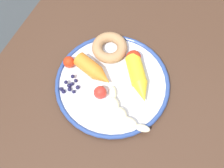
{
  "coord_description": "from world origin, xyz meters",
  "views": [
    {
      "loc": [
        0.33,
        0.14,
        1.49
      ],
      "look_at": [
        0.0,
        -0.02,
        0.75
      ],
      "focal_mm": 47.43,
      "sensor_mm": 36.0,
      "label": 1
    }
  ],
  "objects_px": {
    "banana": "(123,112)",
    "carrot_yellow": "(138,79)",
    "blueberry_pile": "(70,86)",
    "carrot_orange": "(94,70)",
    "tomato_far": "(134,58)",
    "dining_table": "(117,100)",
    "tomato_near": "(100,93)",
    "tomato_mid": "(70,61)",
    "donut": "(110,47)",
    "plate": "(112,84)"
  },
  "relations": [
    {
      "from": "banana",
      "to": "carrot_yellow",
      "type": "height_order",
      "value": "carrot_yellow"
    },
    {
      "from": "carrot_yellow",
      "to": "blueberry_pile",
      "type": "height_order",
      "value": "carrot_yellow"
    },
    {
      "from": "carrot_orange",
      "to": "banana",
      "type": "bearing_deg",
      "value": 58.47
    },
    {
      "from": "tomato_far",
      "to": "dining_table",
      "type": "bearing_deg",
      "value": -5.51
    },
    {
      "from": "carrot_yellow",
      "to": "tomato_near",
      "type": "xyz_separation_m",
      "value": [
        0.08,
        -0.08,
        -0.0
      ]
    },
    {
      "from": "tomato_mid",
      "to": "dining_table",
      "type": "bearing_deg",
      "value": 88.52
    },
    {
      "from": "banana",
      "to": "donut",
      "type": "xyz_separation_m",
      "value": [
        -0.17,
        -0.12,
        0.0
      ]
    },
    {
      "from": "plate",
      "to": "tomato_mid",
      "type": "xyz_separation_m",
      "value": [
        -0.01,
        -0.14,
        0.02
      ]
    },
    {
      "from": "banana",
      "to": "plate",
      "type": "bearing_deg",
      "value": -136.96
    },
    {
      "from": "blueberry_pile",
      "to": "carrot_yellow",
      "type": "bearing_deg",
      "value": 119.5
    },
    {
      "from": "carrot_orange",
      "to": "tomato_far",
      "type": "height_order",
      "value": "tomato_far"
    },
    {
      "from": "carrot_orange",
      "to": "donut",
      "type": "bearing_deg",
      "value": 176.58
    },
    {
      "from": "banana",
      "to": "tomato_far",
      "type": "relative_size",
      "value": 3.51
    },
    {
      "from": "dining_table",
      "to": "blueberry_pile",
      "type": "bearing_deg",
      "value": -62.29
    },
    {
      "from": "banana",
      "to": "carrot_orange",
      "type": "bearing_deg",
      "value": -121.53
    },
    {
      "from": "tomato_mid",
      "to": "blueberry_pile",
      "type": "bearing_deg",
      "value": 28.55
    },
    {
      "from": "tomato_near",
      "to": "dining_table",
      "type": "bearing_deg",
      "value": 147.93
    },
    {
      "from": "donut",
      "to": "carrot_yellow",
      "type": "bearing_deg",
      "value": 61.81
    },
    {
      "from": "dining_table",
      "to": "carrot_yellow",
      "type": "xyz_separation_m",
      "value": [
        -0.03,
        0.05,
        0.13
      ]
    },
    {
      "from": "carrot_orange",
      "to": "carrot_yellow",
      "type": "relative_size",
      "value": 0.9
    },
    {
      "from": "dining_table",
      "to": "carrot_orange",
      "type": "distance_m",
      "value": 0.15
    },
    {
      "from": "blueberry_pile",
      "to": "donut",
      "type": "bearing_deg",
      "value": 163.22
    },
    {
      "from": "carrot_orange",
      "to": "tomato_mid",
      "type": "distance_m",
      "value": 0.08
    },
    {
      "from": "tomato_mid",
      "to": "carrot_yellow",
      "type": "bearing_deg",
      "value": 97.92
    },
    {
      "from": "carrot_yellow",
      "to": "plate",
      "type": "bearing_deg",
      "value": -61.33
    },
    {
      "from": "plate",
      "to": "carrot_yellow",
      "type": "distance_m",
      "value": 0.08
    },
    {
      "from": "blueberry_pile",
      "to": "dining_table",
      "type": "bearing_deg",
      "value": 117.71
    },
    {
      "from": "carrot_orange",
      "to": "plate",
      "type": "bearing_deg",
      "value": 83.17
    },
    {
      "from": "plate",
      "to": "banana",
      "type": "relative_size",
      "value": 2.09
    },
    {
      "from": "banana",
      "to": "blueberry_pile",
      "type": "bearing_deg",
      "value": -93.54
    },
    {
      "from": "carrot_orange",
      "to": "carrot_yellow",
      "type": "distance_m",
      "value": 0.13
    },
    {
      "from": "tomato_far",
      "to": "blueberry_pile",
      "type": "bearing_deg",
      "value": -39.89
    },
    {
      "from": "donut",
      "to": "blueberry_pile",
      "type": "relative_size",
      "value": 1.76
    },
    {
      "from": "donut",
      "to": "dining_table",
      "type": "bearing_deg",
      "value": 36.36
    },
    {
      "from": "blueberry_pile",
      "to": "tomato_near",
      "type": "height_order",
      "value": "tomato_near"
    },
    {
      "from": "carrot_yellow",
      "to": "tomato_near",
      "type": "distance_m",
      "value": 0.11
    },
    {
      "from": "donut",
      "to": "tomato_far",
      "type": "xyz_separation_m",
      "value": [
        0.01,
        0.08,
        0.01
      ]
    },
    {
      "from": "banana",
      "to": "tomato_far",
      "type": "bearing_deg",
      "value": -166.15
    },
    {
      "from": "carrot_yellow",
      "to": "tomato_far",
      "type": "relative_size",
      "value": 3.16
    },
    {
      "from": "carrot_yellow",
      "to": "donut",
      "type": "distance_m",
      "value": 0.13
    },
    {
      "from": "banana",
      "to": "donut",
      "type": "bearing_deg",
      "value": -144.69
    },
    {
      "from": "banana",
      "to": "tomato_mid",
      "type": "distance_m",
      "value": 0.21
    },
    {
      "from": "carrot_yellow",
      "to": "donut",
      "type": "relative_size",
      "value": 1.33
    },
    {
      "from": "banana",
      "to": "tomato_near",
      "type": "relative_size",
      "value": 4.29
    },
    {
      "from": "carrot_yellow",
      "to": "tomato_mid",
      "type": "relative_size",
      "value": 4.09
    },
    {
      "from": "dining_table",
      "to": "banana",
      "type": "relative_size",
      "value": 7.8
    },
    {
      "from": "tomato_near",
      "to": "tomato_mid",
      "type": "height_order",
      "value": "tomato_near"
    },
    {
      "from": "plate",
      "to": "banana",
      "type": "xyz_separation_m",
      "value": [
        0.07,
        0.06,
        0.02
      ]
    },
    {
      "from": "plate",
      "to": "tomato_far",
      "type": "distance_m",
      "value": 0.1
    },
    {
      "from": "plate",
      "to": "blueberry_pile",
      "type": "height_order",
      "value": "blueberry_pile"
    }
  ]
}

